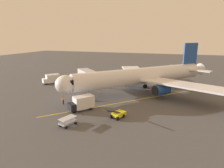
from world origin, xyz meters
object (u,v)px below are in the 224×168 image
jet_bridge (90,77)px  belt_loader_near_nose (118,114)px  ground_crew_loader (157,82)px  safety_cone_nose_right (99,92)px  airplane (143,76)px  ground_crew_marshaller (87,103)px  ground_crew_wing_walker (63,100)px  baggage_cart_starboard_side (68,121)px  box_truck_rear_apron (82,103)px  safety_cone_nose_left (97,87)px  box_truck_portside (51,79)px

jet_bridge → belt_loader_near_nose: 16.15m
ground_crew_loader → safety_cone_nose_right: size_ratio=3.11×
airplane → ground_crew_marshaller: size_ratio=19.42×
airplane → safety_cone_nose_right: airplane is taller
airplane → ground_crew_loader: (-2.47, -8.23, -3.12)m
ground_crew_wing_walker → safety_cone_nose_right: size_ratio=3.11×
ground_crew_wing_walker → baggage_cart_starboard_side: ground_crew_wing_walker is taller
ground_crew_wing_walker → box_truck_rear_apron: bearing=161.9°
airplane → safety_cone_nose_left: size_ratio=60.39×
jet_bridge → belt_loader_near_nose: bearing=131.2°
box_truck_rear_apron → safety_cone_nose_right: (0.98, -10.77, -1.11)m
jet_bridge → box_truck_portside: jet_bridge is taller
ground_crew_wing_walker → baggage_cart_starboard_side: size_ratio=0.59×
airplane → box_truck_portside: 26.42m
airplane → box_truck_portside: size_ratio=6.89×
ground_crew_loader → safety_cone_nose_right: 17.35m
ground_crew_loader → safety_cone_nose_left: ground_crew_loader is taller
ground_crew_loader → box_truck_rear_apron: (10.97, 23.33, 0.50)m
belt_loader_near_nose → baggage_cart_starboard_side: bearing=39.2°
safety_cone_nose_left → jet_bridge: bearing=93.6°
ground_crew_marshaller → jet_bridge: bearing=-69.2°
jet_bridge → box_truck_portside: bearing=-18.5°
belt_loader_near_nose → safety_cone_nose_right: belt_loader_near_nose is taller
jet_bridge → ground_crew_marshaller: bearing=110.8°
airplane → baggage_cart_starboard_side: size_ratio=11.42×
airplane → ground_crew_wing_walker: size_ratio=19.42×
box_truck_portside → safety_cone_nose_right: (-16.80, 4.84, -1.11)m
safety_cone_nose_right → ground_crew_loader: bearing=-133.6°
airplane → ground_crew_marshaller: 16.18m
ground_crew_loader → belt_loader_near_nose: size_ratio=0.36×
safety_cone_nose_right → belt_loader_near_nose: bearing=124.5°
ground_crew_loader → belt_loader_near_nose: belt_loader_near_nose is taller
belt_loader_near_nose → box_truck_portside: size_ratio=0.97×
ground_crew_marshaller → safety_cone_nose_left: (3.76, -13.37, -0.61)m
baggage_cart_starboard_side → ground_crew_wing_walker: bearing=-53.5°
safety_cone_nose_right → box_truck_rear_apron: bearing=95.2°
airplane → safety_cone_nose_right: (9.48, 4.33, -3.73)m
airplane → ground_crew_loader: size_ratio=19.42×
belt_loader_near_nose → safety_cone_nose_left: size_ratio=8.54×
airplane → baggage_cart_starboard_side: (7.57, 21.44, -3.35)m
safety_cone_nose_left → ground_crew_marshaller: bearing=105.7°
safety_cone_nose_left → safety_cone_nose_right: (-2.48, 4.10, 0.00)m
box_truck_portside → safety_cone_nose_right: bearing=163.9°
airplane → box_truck_rear_apron: airplane is taller
box_truck_portside → safety_cone_nose_left: (-14.32, 0.73, -1.11)m
jet_bridge → box_truck_rear_apron: (-3.20, 10.73, -2.38)m
ground_crew_wing_walker → box_truck_portside: 18.99m
ground_crew_marshaller → ground_crew_loader: (-10.67, -21.83, 0.00)m
airplane → jet_bridge: bearing=20.5°
ground_crew_loader → ground_crew_marshaller: bearing=64.0°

